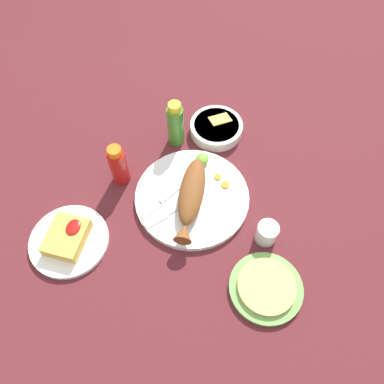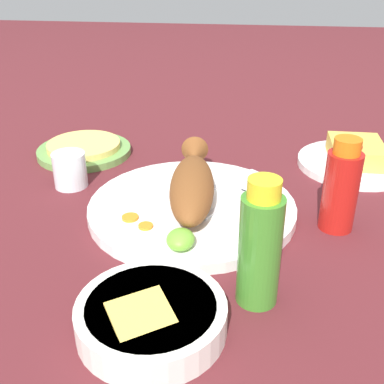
{
  "view_description": "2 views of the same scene",
  "coord_description": "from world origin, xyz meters",
  "views": [
    {
      "loc": [
        -0.53,
        -0.14,
        0.95
      ],
      "look_at": [
        0.0,
        0.0,
        0.04
      ],
      "focal_mm": 35.0,
      "sensor_mm": 36.0,
      "label": 1
    },
    {
      "loc": [
        0.67,
        0.08,
        0.39
      ],
      "look_at": [
        0.0,
        0.0,
        0.04
      ],
      "focal_mm": 45.0,
      "sensor_mm": 36.0,
      "label": 2
    }
  ],
  "objects": [
    {
      "name": "side_plate_fries",
      "position": [
        -0.22,
        0.29,
        0.01
      ],
      "size": [
        0.22,
        0.22,
        0.01
      ],
      "primitive_type": "cylinder",
      "color": "white",
      "rests_on": "ground_plane"
    },
    {
      "name": "guacamole_bowl",
      "position": [
        0.27,
        -0.01,
        0.02
      ],
      "size": [
        0.17,
        0.17,
        0.05
      ],
      "color": "white",
      "rests_on": "ground_plane"
    },
    {
      "name": "hot_sauce_bottle_green",
      "position": [
        0.2,
        0.1,
        0.08
      ],
      "size": [
        0.05,
        0.05,
        0.16
      ],
      "color": "#3D8428",
      "rests_on": "ground_plane"
    },
    {
      "name": "hot_sauce_bottle_red",
      "position": [
        0.02,
        0.22,
        0.07
      ],
      "size": [
        0.05,
        0.05,
        0.14
      ],
      "color": "#B21914",
      "rests_on": "ground_plane"
    },
    {
      "name": "ground_plane",
      "position": [
        0.0,
        0.0,
        0.0
      ],
      "size": [
        4.0,
        4.0,
        0.0
      ],
      "primitive_type": "plane",
      "color": "#561E23"
    },
    {
      "name": "main_plate",
      "position": [
        0.0,
        0.0,
        0.01
      ],
      "size": [
        0.33,
        0.33,
        0.02
      ],
      "primitive_type": "cylinder",
      "color": "white",
      "rests_on": "ground_plane"
    },
    {
      "name": "fork_far",
      "position": [
        -0.04,
        0.08,
        0.02
      ],
      "size": [
        0.17,
        0.11,
        0.0
      ],
      "rotation": [
        0.0,
        0.0,
        8.88
      ],
      "color": "silver",
      "rests_on": "main_plate"
    },
    {
      "name": "carrot_slice_mid",
      "position": [
        0.08,
        -0.06,
        0.02
      ],
      "size": [
        0.02,
        0.02,
        0.0
      ],
      "primitive_type": "cylinder",
      "color": "orange",
      "rests_on": "main_plate"
    },
    {
      "name": "fork_near",
      "position": [
        -0.07,
        0.05,
        0.02
      ],
      "size": [
        0.15,
        0.13,
        0.0
      ],
      "rotation": [
        0.0,
        0.0,
        8.68
      ],
      "color": "silver",
      "rests_on": "main_plate"
    },
    {
      "name": "carrot_slice_near",
      "position": [
        0.06,
        -0.09,
        0.02
      ],
      "size": [
        0.03,
        0.03,
        0.0
      ],
      "primitive_type": "cylinder",
      "color": "orange",
      "rests_on": "main_plate"
    },
    {
      "name": "fries_pile",
      "position": [
        -0.22,
        0.29,
        0.03
      ],
      "size": [
        0.12,
        0.1,
        0.04
      ],
      "color": "gold",
      "rests_on": "side_plate_fries"
    },
    {
      "name": "lime_wedge_main",
      "position": [
        0.13,
        0.0,
        0.03
      ],
      "size": [
        0.05,
        0.04,
        0.03
      ],
      "primitive_type": "ellipsoid",
      "color": "#6BB233",
      "rests_on": "main_plate"
    },
    {
      "name": "tortilla_stack",
      "position": [
        -0.21,
        -0.25,
        0.02
      ],
      "size": [
        0.15,
        0.15,
        0.01
      ],
      "primitive_type": "cylinder",
      "color": "#E0C666",
      "rests_on": "tortilla_plate"
    },
    {
      "name": "fried_fish",
      "position": [
        -0.02,
        -0.0,
        0.05
      ],
      "size": [
        0.27,
        0.09,
        0.06
      ],
      "rotation": [
        0.0,
        0.0,
        0.09
      ],
      "color": "brown",
      "rests_on": "main_plate"
    },
    {
      "name": "salt_cup",
      "position": [
        -0.07,
        -0.23,
        0.03
      ],
      "size": [
        0.06,
        0.06,
        0.06
      ],
      "color": "silver",
      "rests_on": "ground_plane"
    },
    {
      "name": "tortilla_plate",
      "position": [
        -0.21,
        -0.25,
        0.01
      ],
      "size": [
        0.19,
        0.19,
        0.01
      ],
      "primitive_type": "cylinder",
      "color": "#6B9E4C",
      "rests_on": "ground_plane"
    }
  ]
}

